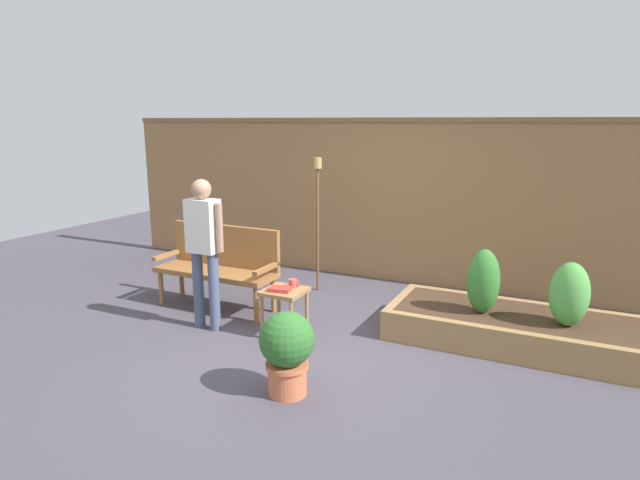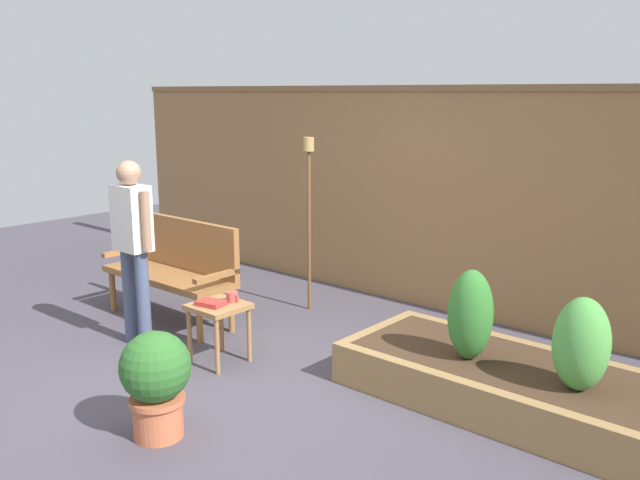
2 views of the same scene
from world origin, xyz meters
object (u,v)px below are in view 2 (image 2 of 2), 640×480
Objects in this scene: shrub_far_corner at (581,344)px; cup_on_table at (232,297)px; tiki_torch at (309,193)px; side_table at (219,314)px; garden_bench at (176,262)px; shrub_near_bench at (470,315)px; potted_boxwood at (156,378)px; book_on_table at (211,303)px; person_by_bench at (133,237)px.

cup_on_table is at bearing -166.80° from shrub_far_corner.
shrub_far_corner is 3.05m from tiki_torch.
tiki_torch is (-2.90, 0.75, 0.56)m from shrub_far_corner.
side_table is at bearing -110.64° from cup_on_table.
garden_bench is 1.41m from tiki_torch.
garden_bench is at bearing 164.07° from cup_on_table.
cup_on_table is 1.54m from tiki_torch.
shrub_near_bench is at bearing -19.33° from tiki_torch.
cup_on_table reaches higher than side_table.
side_table is 1.19m from potted_boxwood.
book_on_table is 0.34× the size of shrub_near_bench.
garden_bench is 0.80m from person_by_bench.
book_on_table is 0.13× the size of tiki_torch.
garden_bench is 0.86× the size of tiki_torch.
book_on_table reaches higher than side_table.
cup_on_table reaches higher than book_on_table.
shrub_near_bench reaches higher than book_on_table.
shrub_near_bench is at bearing 18.93° from person_by_bench.
potted_boxwood is at bearing -68.53° from book_on_table.
book_on_table is at bearing -109.50° from cup_on_table.
person_by_bench is at bearing -105.82° from tiki_torch.
tiki_torch is at bearing 74.18° from person_by_bench.
side_table is 1.67m from tiki_torch.
garden_bench reaches higher than side_table.
shrub_near_bench is at bearing 5.17° from garden_bench.
side_table is 0.17m from cup_on_table.
person_by_bench is at bearing -161.07° from shrub_near_bench.
garden_bench is at bearing 114.42° from person_by_bench.
shrub_near_bench is 0.38× the size of tiki_torch.
potted_boxwood is (0.63, -0.97, -0.11)m from book_on_table.
garden_bench is 2.92m from shrub_near_bench.
tiki_torch reaches higher than shrub_far_corner.
potted_boxwood reaches higher than cup_on_table.
garden_bench reaches higher than shrub_far_corner.
cup_on_table is at bearing -73.84° from tiki_torch.
tiki_torch reaches higher than potted_boxwood.
side_table is (1.10, -0.44, -0.15)m from garden_bench.
garden_bench is 6.79× the size of book_on_table.
garden_bench is 2.12× the size of potted_boxwood.
person_by_bench reaches higher than potted_boxwood.
side_table is 2.26× the size of book_on_table.
shrub_far_corner is at bearing 4.87° from book_on_table.
person_by_bench is (-1.43, 0.83, 0.55)m from potted_boxwood.
book_on_table is 2.68m from shrub_far_corner.
side_table is at bearing 120.72° from potted_boxwood.
potted_boxwood is at bearing -63.40° from cup_on_table.
tiki_torch is 1.08× the size of person_by_bench.
cup_on_table is at bearing 58.94° from book_on_table.
side_table is at bearing -158.78° from shrub_near_bench.
garden_bench is 2.43× the size of shrub_far_corner.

